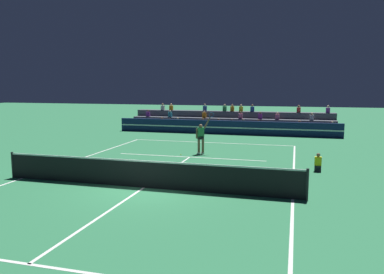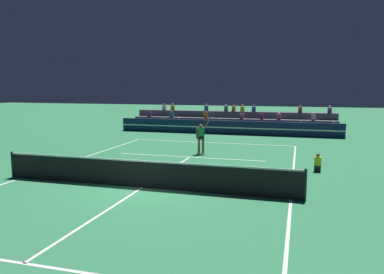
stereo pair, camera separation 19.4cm
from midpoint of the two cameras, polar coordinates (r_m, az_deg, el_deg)
ground_plane at (r=14.53m, az=-7.20°, el=-7.65°), size 120.00×120.00×0.00m
court_lines at (r=14.53m, az=-7.20°, el=-7.64°), size 11.10×23.90×0.01m
tennis_net at (r=14.40m, az=-7.23°, el=-5.56°), size 12.00×0.10×1.10m
sponsor_banner_wall at (r=30.18m, az=5.32°, el=1.46°), size 18.00×0.26×1.10m
bleacher_stand at (r=32.65m, az=6.17°, el=2.11°), size 17.45×2.85×2.28m
ball_kid_courtside at (r=17.92m, az=18.88°, el=-3.98°), size 0.30×0.36×0.84m
tennis_player at (r=21.27m, az=1.68°, el=0.03°), size 0.96×0.70×2.43m
tennis_ball at (r=20.98m, az=-1.43°, el=-2.71°), size 0.07×0.07×0.07m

